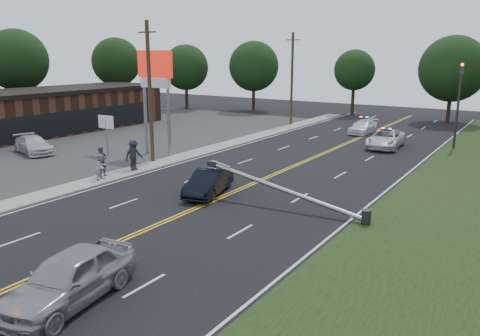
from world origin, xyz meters
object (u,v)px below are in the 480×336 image
Objects in this scene: small_sign at (106,125)px; utility_pole_mid at (150,92)px; traffic_signal at (459,98)px; utility_pole_far at (292,79)px; waiting_sedan at (69,278)px; crashed_sedan at (209,182)px; emergency_a at (386,139)px; bystander_b at (101,167)px; bystander_d at (133,156)px; bystander_a at (102,162)px; fallen_streetlight at (291,192)px; pylon_sign at (155,78)px; parked_car at (33,145)px; bystander_c at (134,155)px; emergency_b at (363,127)px.

utility_pole_mid reaches higher than small_sign.
utility_pole_far reaches higher than traffic_signal.
utility_pole_far is 40.06m from waiting_sedan.
crashed_sedan is at bearing -72.49° from utility_pole_far.
emergency_a is 3.33× the size of bystander_b.
utility_pole_mid is at bearing 15.57° from bystander_d.
utility_pole_far is 27.33m from bystander_a.
bystander_a is (-11.28, 11.05, 0.23)m from waiting_sedan.
fallen_streetlight reaches higher than emergency_a.
utility_pole_mid reaches higher than fallen_streetlight.
pylon_sign is 1.67× the size of parked_car.
bystander_c is at bearing -5.09° from bystander_b.
bystander_b is (-10.72, 10.52, 0.08)m from waiting_sedan.
crashed_sedan is 0.81× the size of emergency_a.
crashed_sedan is 19.56m from emergency_a.
crashed_sedan is at bearing -78.29° from parked_car.
waiting_sedan reaches higher than emergency_b.
waiting_sedan is 25.59m from parked_car.
pylon_sign is 2.58× the size of small_sign.
bystander_c reaches higher than fallen_streetlight.
bystander_d is (-7.76, -23.78, 0.44)m from emergency_b.
utility_pole_far is 27.89m from bystander_b.
crashed_sedan is at bearing 96.62° from waiting_sedan.
pylon_sign reaches higher than bystander_a.
utility_pole_mid is 4.79m from bystander_c.
small_sign is at bearing 126.21° from waiting_sedan.
small_sign is at bearing 78.64° from bystander_c.
bystander_c is (0.76, -24.58, -3.96)m from utility_pole_far.
utility_pole_mid is 2.01× the size of waiting_sedan.
bystander_b is at bearing -73.22° from pylon_sign.
traffic_signal is at bearing 51.85° from crashed_sedan.
bystander_a reaches higher than waiting_sedan.
utility_pole_far is (0.00, 22.00, 0.00)m from utility_pole_mid.
small_sign is 1.92× the size of bystander_b.
crashed_sedan is at bearing -26.75° from utility_pole_mid.
crashed_sedan is 25.16m from emergency_b.
pylon_sign is at bearing 37.75° from bystander_c.
fallen_streetlight is at bearing -22.22° from pylon_sign.
waiting_sedan is 37.21m from emergency_b.
fallen_streetlight is at bearing -92.01° from emergency_a.
utility_pole_mid is 5.23× the size of bystander_a.
parked_car is at bearing -112.31° from utility_pole_far.
bystander_d reaches higher than bystander_a.
bystander_b is (-16.52, -23.55, -3.28)m from traffic_signal.
utility_pole_far is at bearing 175.37° from emergency_b.
waiting_sedan is (-1.68, -12.08, -0.07)m from fallen_streetlight.
small_sign is 8.14m from bystander_b.
fallen_streetlight is 12.20m from waiting_sedan.
bystander_d reaches higher than waiting_sedan.
fallen_streetlight is at bearing -77.03° from parked_car.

